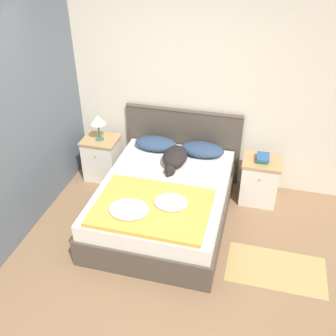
{
  "coord_description": "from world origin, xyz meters",
  "views": [
    {
      "loc": [
        1.05,
        -2.44,
        3.15
      ],
      "look_at": [
        0.09,
        1.27,
        0.62
      ],
      "focal_mm": 42.0,
      "sensor_mm": 36.0,
      "label": 1
    }
  ],
  "objects_px": {
    "book_stack": "(263,158)",
    "table_lamp": "(98,121)",
    "pillow_right": "(202,150)",
    "pillow_left": "(156,143)",
    "nightstand_right": "(259,180)",
    "dog": "(175,158)",
    "nightstand_left": "(102,158)",
    "bed": "(164,202)"
  },
  "relations": [
    {
      "from": "nightstand_left",
      "to": "table_lamp",
      "type": "bearing_deg",
      "value": -90.0
    },
    {
      "from": "book_stack",
      "to": "table_lamp",
      "type": "height_order",
      "value": "table_lamp"
    },
    {
      "from": "bed",
      "to": "nightstand_left",
      "type": "relative_size",
      "value": 3.22
    },
    {
      "from": "nightstand_right",
      "to": "dog",
      "type": "bearing_deg",
      "value": -167.02
    },
    {
      "from": "book_stack",
      "to": "table_lamp",
      "type": "xyz_separation_m",
      "value": [
        -2.12,
        -0.01,
        0.24
      ]
    },
    {
      "from": "nightstand_left",
      "to": "pillow_left",
      "type": "height_order",
      "value": "pillow_left"
    },
    {
      "from": "pillow_left",
      "to": "nightstand_right",
      "type": "bearing_deg",
      "value": -2.76
    },
    {
      "from": "bed",
      "to": "book_stack",
      "type": "distance_m",
      "value": 1.32
    },
    {
      "from": "nightstand_left",
      "to": "book_stack",
      "type": "relative_size",
      "value": 2.58
    },
    {
      "from": "bed",
      "to": "dog",
      "type": "distance_m",
      "value": 0.57
    },
    {
      "from": "pillow_right",
      "to": "nightstand_left",
      "type": "bearing_deg",
      "value": -177.24
    },
    {
      "from": "nightstand_right",
      "to": "pillow_right",
      "type": "bearing_deg",
      "value": 174.99
    },
    {
      "from": "nightstand_left",
      "to": "dog",
      "type": "relative_size",
      "value": 0.93
    },
    {
      "from": "bed",
      "to": "nightstand_right",
      "type": "bearing_deg",
      "value": 32.71
    },
    {
      "from": "bed",
      "to": "pillow_left",
      "type": "relative_size",
      "value": 3.45
    },
    {
      "from": "pillow_right",
      "to": "pillow_left",
      "type": "bearing_deg",
      "value": 180.0
    },
    {
      "from": "nightstand_right",
      "to": "pillow_right",
      "type": "relative_size",
      "value": 1.07
    },
    {
      "from": "dog",
      "to": "table_lamp",
      "type": "distance_m",
      "value": 1.14
    },
    {
      "from": "nightstand_right",
      "to": "table_lamp",
      "type": "distance_m",
      "value": 2.2
    },
    {
      "from": "nightstand_left",
      "to": "pillow_left",
      "type": "xyz_separation_m",
      "value": [
        0.75,
        0.07,
        0.3
      ]
    },
    {
      "from": "bed",
      "to": "nightstand_left",
      "type": "xyz_separation_m",
      "value": [
        -1.06,
        0.68,
        0.04
      ]
    },
    {
      "from": "pillow_right",
      "to": "table_lamp",
      "type": "bearing_deg",
      "value": -176.89
    },
    {
      "from": "nightstand_right",
      "to": "table_lamp",
      "type": "bearing_deg",
      "value": -179.77
    },
    {
      "from": "bed",
      "to": "book_stack",
      "type": "xyz_separation_m",
      "value": [
        1.06,
        0.69,
        0.37
      ]
    },
    {
      "from": "pillow_left",
      "to": "pillow_right",
      "type": "height_order",
      "value": "same"
    },
    {
      "from": "nightstand_left",
      "to": "book_stack",
      "type": "distance_m",
      "value": 2.15
    },
    {
      "from": "nightstand_right",
      "to": "book_stack",
      "type": "xyz_separation_m",
      "value": [
        -0.0,
        0.01,
        0.33
      ]
    },
    {
      "from": "pillow_left",
      "to": "dog",
      "type": "bearing_deg",
      "value": -42.85
    },
    {
      "from": "nightstand_left",
      "to": "pillow_right",
      "type": "bearing_deg",
      "value": 2.76
    },
    {
      "from": "dog",
      "to": "pillow_right",
      "type": "bearing_deg",
      "value": 46.98
    },
    {
      "from": "bed",
      "to": "nightstand_left",
      "type": "distance_m",
      "value": 1.26
    },
    {
      "from": "nightstand_left",
      "to": "dog",
      "type": "height_order",
      "value": "dog"
    },
    {
      "from": "nightstand_right",
      "to": "pillow_left",
      "type": "bearing_deg",
      "value": 177.24
    },
    {
      "from": "dog",
      "to": "nightstand_left",
      "type": "bearing_deg",
      "value": 167.53
    },
    {
      "from": "bed",
      "to": "table_lamp",
      "type": "bearing_deg",
      "value": 147.61
    },
    {
      "from": "nightstand_right",
      "to": "pillow_left",
      "type": "distance_m",
      "value": 1.4
    },
    {
      "from": "dog",
      "to": "pillow_left",
      "type": "bearing_deg",
      "value": 137.15
    },
    {
      "from": "pillow_left",
      "to": "book_stack",
      "type": "xyz_separation_m",
      "value": [
        1.37,
        -0.06,
        0.03
      ]
    },
    {
      "from": "nightstand_right",
      "to": "nightstand_left",
      "type": "bearing_deg",
      "value": 180.0
    },
    {
      "from": "table_lamp",
      "to": "pillow_left",
      "type": "bearing_deg",
      "value": 5.64
    },
    {
      "from": "nightstand_left",
      "to": "nightstand_right",
      "type": "relative_size",
      "value": 1.0
    },
    {
      "from": "nightstand_right",
      "to": "pillow_left",
      "type": "xyz_separation_m",
      "value": [
        -1.37,
        0.07,
        0.3
      ]
    }
  ]
}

